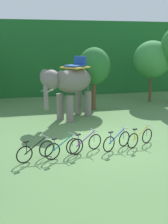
{
  "coord_description": "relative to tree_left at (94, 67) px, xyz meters",
  "views": [
    {
      "loc": [
        -3.69,
        -11.59,
        4.62
      ],
      "look_at": [
        -0.66,
        1.0,
        1.3
      ],
      "focal_mm": 43.9,
      "sensor_mm": 36.0,
      "label": 1
    }
  ],
  "objects": [
    {
      "name": "bike_yellow",
      "position": [
        0.21,
        -7.17,
        -2.62
      ],
      "size": [
        1.56,
        0.83,
        0.92
      ],
      "color": "black",
      "rests_on": "ground"
    },
    {
      "name": "foliage_hedge",
      "position": [
        -1.35,
        8.51,
        0.19
      ],
      "size": [
        36.0,
        6.0,
        6.39
      ],
      "primitive_type": "cube",
      "color": "#1E6028",
      "rests_on": "ground"
    },
    {
      "name": "bike_teal",
      "position": [
        -3.42,
        -7.59,
        -2.62
      ],
      "size": [
        1.6,
        0.76,
        0.92
      ],
      "color": "black",
      "rests_on": "ground"
    },
    {
      "name": "tree_left",
      "position": [
        0.0,
        0.0,
        0.0
      ],
      "size": [
        2.17,
        2.17,
        4.28
      ],
      "color": "brown",
      "rests_on": "ground"
    },
    {
      "name": "elephant",
      "position": [
        -1.99,
        -1.91,
        -0.8
      ],
      "size": [
        3.86,
        3.48,
        3.78
      ],
      "color": "slate",
      "rests_on": "ground"
    },
    {
      "name": "bike_black",
      "position": [
        -4.53,
        -7.63,
        -2.62
      ],
      "size": [
        1.57,
        0.82,
        0.92
      ],
      "color": "black",
      "rests_on": "ground"
    },
    {
      "name": "bike_purple",
      "position": [
        -2.38,
        -7.31,
        -2.62
      ],
      "size": [
        1.59,
        0.78,
        0.92
      ],
      "color": "black",
      "rests_on": "ground"
    },
    {
      "name": "tree_center_right",
      "position": [
        5.09,
        1.58,
        0.29
      ],
      "size": [
        2.85,
        2.85,
        4.73
      ],
      "color": "brown",
      "rests_on": "ground"
    },
    {
      "name": "ground_plane",
      "position": [
        -1.35,
        -6.45,
        -3.01
      ],
      "size": [
        80.0,
        80.0,
        0.0
      ],
      "primitive_type": "plane",
      "color": "#567F47"
    },
    {
      "name": "bike_blue",
      "position": [
        -0.97,
        -7.3,
        -2.62
      ],
      "size": [
        1.54,
        0.86,
        0.92
      ],
      "color": "black",
      "rests_on": "ground"
    }
  ]
}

